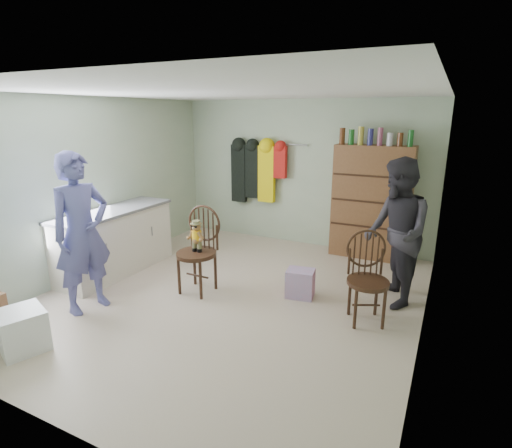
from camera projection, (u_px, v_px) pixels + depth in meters
The scene contains 11 objects.
ground_plane at pixel (232, 297), 5.12m from camera, with size 5.00×5.00×0.00m, color beige.
room_walls at pixel (250, 169), 5.15m from camera, with size 5.00×5.00×5.00m.
counter at pixel (115, 241), 5.83m from camera, with size 0.64×1.86×0.94m.
plastic_tub at pixel (22, 330), 3.94m from camera, with size 0.43×0.41×0.41m, color white.
chair_front at pixel (199, 244), 5.15m from camera, with size 0.51×0.51×1.13m.
chair_far at pixel (367, 274), 4.42m from camera, with size 0.61×0.61×1.03m.
striped_bag at pixel (300, 283), 5.08m from camera, with size 0.34×0.27×0.36m, color pink.
person_left at pixel (82, 233), 4.59m from camera, with size 0.69×0.45×1.88m, color #55579D.
person_right at pixel (396, 233), 4.74m from camera, with size 0.87×0.68×1.79m, color #2D2B33.
dresser at pixel (371, 202), 6.32m from camera, with size 1.20×0.39×2.07m.
coat_rack at pixel (256, 172), 7.19m from camera, with size 1.42×0.12×1.09m.
Camera 1 is at (2.36, -4.05, 2.28)m, focal length 28.00 mm.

